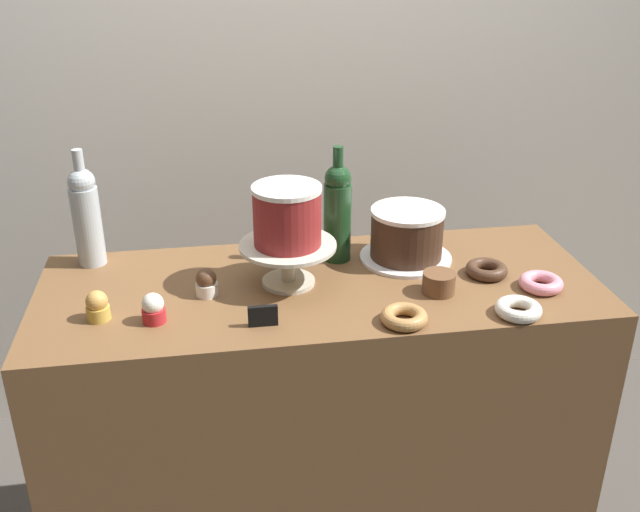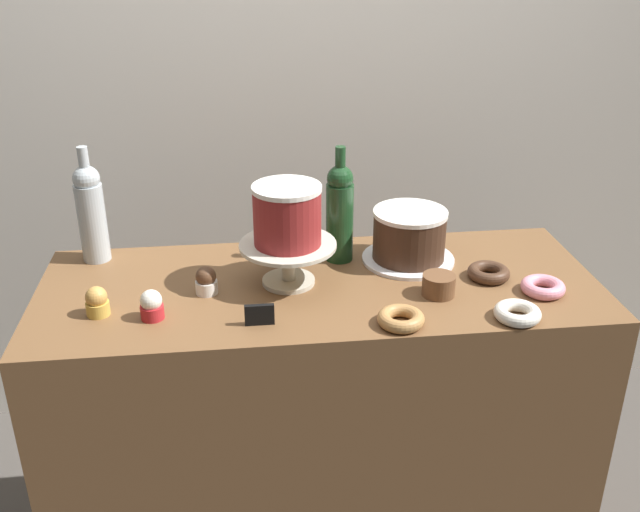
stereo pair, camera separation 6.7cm
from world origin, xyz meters
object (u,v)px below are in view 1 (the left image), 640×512
donut_pink (541,283)px  cupcake_caramel (97,306)px  chocolate_round_cake (407,233)px  cupcake_chocolate (206,283)px  wine_bottle_green (337,211)px  cupcake_vanilla (153,309)px  cake_stand_pedestal (288,256)px  wine_bottle_clear (86,215)px  donut_sugar (518,309)px  white_layer_cake (287,215)px  donut_maple (404,317)px  cookie_stack (439,283)px  price_sign_chalkboard (263,316)px  donut_chocolate (487,270)px

donut_pink → cupcake_caramel: bearing=179.0°
chocolate_round_cake → cupcake_chocolate: 0.57m
wine_bottle_green → cupcake_vanilla: size_ratio=4.38×
cake_stand_pedestal → wine_bottle_clear: (-0.52, 0.21, 0.07)m
wine_bottle_green → donut_sugar: bearing=-45.5°
white_layer_cake → cupcake_chocolate: (-0.21, -0.03, -0.16)m
chocolate_round_cake → cupcake_chocolate: chocolate_round_cake is taller
cupcake_caramel → donut_maple: cupcake_caramel is taller
wine_bottle_clear → cupcake_vanilla: 0.41m
cookie_stack → wine_bottle_green: bearing=132.5°
cupcake_caramel → price_sign_chalkboard: (0.38, -0.09, -0.01)m
cookie_stack → price_sign_chalkboard: 0.47m
cookie_stack → price_sign_chalkboard: cookie_stack is taller
cupcake_vanilla → donut_chocolate: bearing=7.2°
donut_maple → cake_stand_pedestal: bearing=135.1°
chocolate_round_cake → cupcake_caramel: (-0.81, -0.21, -0.04)m
cake_stand_pedestal → cupcake_vanilla: size_ratio=3.37×
cupcake_vanilla → donut_sugar: bearing=-7.0°
donut_sugar → cupcake_caramel: bearing=172.0°
price_sign_chalkboard → white_layer_cake: bearing=67.6°
donut_sugar → cookie_stack: bearing=137.5°
wine_bottle_green → donut_chocolate: bearing=-23.6°
cupcake_vanilla → price_sign_chalkboard: (0.25, -0.06, -0.01)m
wine_bottle_clear → cookie_stack: 0.95m
cupcake_vanilla → cookie_stack: (0.71, 0.04, -0.01)m
donut_maple → price_sign_chalkboard: bearing=173.0°
donut_pink → donut_sugar: same height
cake_stand_pedestal → cupcake_vanilla: cake_stand_pedestal is taller
donut_chocolate → wine_bottle_green: bearing=156.4°
chocolate_round_cake → cupcake_vanilla: size_ratio=2.73×
cupcake_caramel → donut_maple: 0.73m
cake_stand_pedestal → cupcake_vanilla: 0.37m
cupcake_caramel → donut_pink: cupcake_caramel is taller
chocolate_round_cake → donut_pink: chocolate_round_cake is taller
cake_stand_pedestal → cookie_stack: cake_stand_pedestal is taller
wine_bottle_green → cupcake_caramel: size_ratio=4.38×
white_layer_cake → donut_maple: (0.25, -0.24, -0.18)m
cupcake_vanilla → donut_chocolate: 0.87m
white_layer_cake → donut_sugar: bearing=-25.5°
wine_bottle_green → wine_bottle_clear: (-0.67, 0.08, 0.00)m
cupcake_chocolate → chocolate_round_cake: bearing=13.0°
donut_pink → cookie_stack: cookie_stack is taller
cupcake_vanilla → chocolate_round_cake: bearing=19.5°
cupcake_caramel → donut_pink: 1.11m
cake_stand_pedestal → white_layer_cake: size_ratio=1.43×
cake_stand_pedestal → wine_bottle_clear: bearing=158.2°
donut_sugar → cookie_stack: cookie_stack is taller
cupcake_vanilla → donut_maple: (0.58, -0.10, -0.02)m
cupcake_caramel → donut_chocolate: bearing=4.4°
chocolate_round_cake → price_sign_chalkboard: chocolate_round_cake is taller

